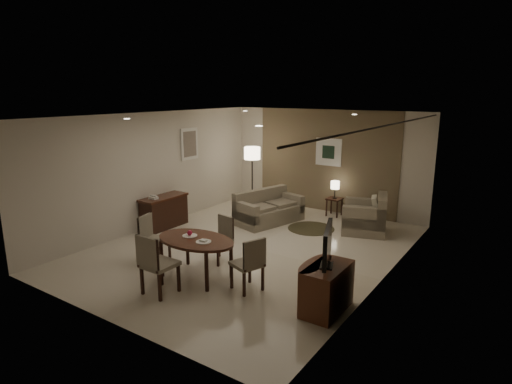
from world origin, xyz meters
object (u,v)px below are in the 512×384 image
Objects in this scene: chair_right at (247,263)px; tv_cabinet at (327,289)px; console_desk at (164,212)px; armchair at (365,213)px; sofa at (269,207)px; chair_far at (218,240)px; side_table at (334,207)px; chair_near at (160,263)px; chair_left at (155,239)px; dining_table at (196,258)px; floor_lamp at (252,178)px.

tv_cabinet is at bearing 113.47° from chair_right.
chair_right is at bearing -176.43° from tv_cabinet.
console_desk is 5.11m from tv_cabinet.
console_desk is at bearing -77.79° from armchair.
chair_far is at bearing -153.03° from sofa.
console_desk reaches higher than side_table.
console_desk is 4.67m from armchair.
chair_near is 4.21m from sofa.
chair_left is 1.94× the size of side_table.
sofa reaches higher than console_desk.
tv_cabinet is at bearing -67.32° from side_table.
floor_lamp reaches higher than dining_table.
floor_lamp is at bearing -126.56° from chair_right.
dining_table is at bearing -153.58° from sofa.
chair_right is at bearing -24.25° from console_desk.
chair_left is (-0.95, -0.69, 0.02)m from chair_far.
chair_near reaches higher than chair_left.
sofa is 3.56× the size of side_table.
console_desk is at bearing -107.23° from floor_lamp.
chair_far reaches higher than sofa.
chair_near is 1.32m from chair_left.
dining_table is 1.47× the size of chair_near.
chair_near is at bearing -36.20° from armchair.
console_desk is at bearing 162.95° from tv_cabinet.
tv_cabinet is 2.57m from chair_far.
chair_right reaches higher than sofa.
sofa is (0.42, 3.32, -0.06)m from chair_left.
dining_table is 1.72× the size of chair_far.
chair_right reaches higher than tv_cabinet.
chair_left is 0.54× the size of sofa.
chair_left reaches higher than tv_cabinet.
dining_table is at bearing -64.80° from chair_right.
floor_lamp reaches higher than tv_cabinet.
side_table is (0.56, 4.07, -0.20)m from chair_far.
side_table is (1.51, 4.76, -0.22)m from chair_left.
chair_right is 3.94m from armchair.
armchair reaches higher than sofa.
chair_near is 1.12× the size of chair_left.
floor_lamp reaches higher than chair_near.
console_desk is 0.71× the size of floor_lamp.
tv_cabinet reaches higher than side_table.
console_desk is 2.70m from floor_lamp.
chair_right is (2.08, 0.03, 0.00)m from chair_left.
chair_left is at bearing -135.17° from chair_far.
chair_far is at bearing -87.03° from chair_near.
chair_right is 0.92× the size of armchair.
chair_far is at bearing 166.99° from tv_cabinet.
chair_near is 0.59× the size of floor_lamp.
dining_table is at bearing -107.18° from chair_left.
side_table is at bearing -153.23° from chair_right.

